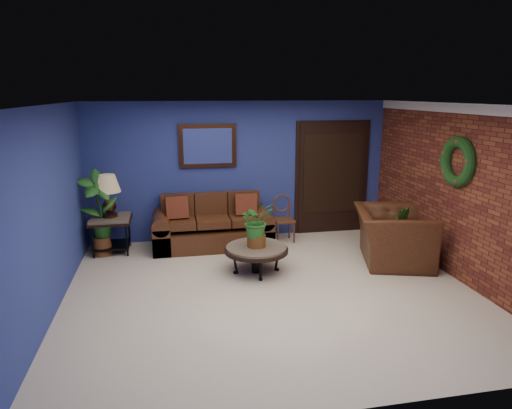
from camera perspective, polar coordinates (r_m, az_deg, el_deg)
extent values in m
plane|color=beige|center=(6.37, 1.89, -10.69)|extent=(5.50, 5.50, 0.00)
cube|color=navy|center=(8.37, -1.90, 4.25)|extent=(5.50, 0.04, 2.50)
cube|color=navy|center=(5.99, -24.59, -0.92)|extent=(0.04, 5.00, 2.50)
cube|color=brown|center=(7.10, 24.16, 1.28)|extent=(0.04, 5.00, 2.50)
cube|color=white|center=(5.80, 2.09, 12.39)|extent=(5.50, 5.00, 0.02)
cube|color=white|center=(6.94, 24.93, 10.81)|extent=(0.03, 5.00, 0.14)
cube|color=#422311|center=(8.19, -6.06, 7.29)|extent=(1.02, 0.06, 0.77)
cube|color=black|center=(8.82, 9.46, 3.25)|extent=(1.44, 0.06, 2.18)
torus|color=black|center=(7.03, 23.89, 4.93)|extent=(0.16, 0.72, 0.72)
cube|color=#4E2616|center=(8.07, -5.43, -4.09)|extent=(2.05, 0.89, 0.34)
cube|color=#4E2616|center=(8.29, -5.71, -1.39)|extent=(1.75, 0.24, 0.84)
cube|color=#4E2616|center=(7.89, -9.67, -2.27)|extent=(0.57, 0.61, 0.13)
cube|color=#4E2616|center=(7.93, -5.44, -2.07)|extent=(0.57, 0.61, 0.13)
cube|color=#4E2616|center=(8.00, -1.27, -1.85)|extent=(0.57, 0.61, 0.13)
cube|color=#4E2616|center=(8.02, -11.70, -3.96)|extent=(0.30, 0.89, 0.47)
cube|color=#4E2616|center=(8.18, 0.69, -3.31)|extent=(0.30, 0.89, 0.47)
cube|color=maroon|center=(7.86, -9.85, -0.40)|extent=(0.37, 0.11, 0.37)
cube|color=maroon|center=(7.97, -1.24, 0.00)|extent=(0.37, 0.11, 0.37)
cylinder|color=#544F4A|center=(6.84, 0.04, -5.45)|extent=(0.90, 0.90, 0.05)
cylinder|color=black|center=(6.85, 0.04, -5.72)|extent=(0.96, 0.96, 0.05)
cylinder|color=black|center=(6.91, 0.04, -7.06)|extent=(0.14, 0.14, 0.36)
cube|color=#544F4A|center=(8.02, -17.76, -1.64)|extent=(0.64, 0.64, 0.05)
cube|color=black|center=(8.03, -17.73, -1.91)|extent=(0.68, 0.68, 0.04)
cube|color=black|center=(8.16, -17.51, -4.85)|extent=(0.58, 0.58, 0.03)
cylinder|color=black|center=(7.89, -19.75, -4.31)|extent=(0.03, 0.03, 0.59)
cylinder|color=black|center=(7.82, -15.85, -4.17)|extent=(0.03, 0.03, 0.59)
cylinder|color=black|center=(8.40, -19.23, -3.19)|extent=(0.03, 0.03, 0.59)
cylinder|color=black|center=(8.33, -15.57, -3.04)|extent=(0.03, 0.03, 0.59)
cylinder|color=#422311|center=(8.01, -17.78, -1.28)|extent=(0.25, 0.25, 0.05)
sphere|color=#422311|center=(7.98, -17.85, -0.42)|extent=(0.23, 0.23, 0.23)
cylinder|color=#422311|center=(7.94, -17.95, 0.88)|extent=(0.02, 0.02, 0.29)
cone|color=#907B57|center=(7.90, -18.06, 2.35)|extent=(0.41, 0.41, 0.29)
cube|color=#5E2E1B|center=(8.27, 3.49, -1.97)|extent=(0.37, 0.37, 0.04)
torus|color=#5E2E1B|center=(8.35, 3.21, 0.15)|extent=(0.34, 0.04, 0.34)
cylinder|color=#5E2E1B|center=(8.15, 2.74, -3.72)|extent=(0.03, 0.03, 0.38)
cylinder|color=#5E2E1B|center=(8.23, 4.78, -3.57)|extent=(0.03, 0.03, 0.38)
cylinder|color=#5E2E1B|center=(8.43, 2.18, -3.11)|extent=(0.03, 0.03, 0.38)
cylinder|color=#5E2E1B|center=(8.51, 4.16, -2.97)|extent=(0.03, 0.03, 0.38)
imported|color=#4E2616|center=(7.58, 16.73, -3.81)|extent=(1.46, 1.57, 0.84)
cylinder|color=brown|center=(6.80, 0.04, -4.53)|extent=(0.28, 0.28, 0.18)
imported|color=#21581B|center=(6.71, 0.04, -2.02)|extent=(0.60, 0.56, 0.54)
cylinder|color=brown|center=(7.97, 17.05, -5.40)|extent=(0.26, 0.26, 0.20)
imported|color=#21581B|center=(7.85, 17.26, -2.66)|extent=(0.43, 0.37, 0.70)
cylinder|color=brown|center=(8.07, -18.66, -4.91)|extent=(0.34, 0.34, 0.30)
imported|color=#21581B|center=(7.89, -19.05, -0.14)|extent=(0.72, 0.60, 1.18)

